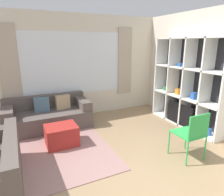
% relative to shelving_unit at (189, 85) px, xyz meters
% --- Properties ---
extents(ground_plane, '(16.00, 16.00, 0.00)m').
position_rel_shelving_unit_xyz_m(ground_plane, '(-2.28, -1.62, -1.01)').
color(ground_plane, '#9E7F5B').
extents(wall_back, '(6.09, 0.11, 2.70)m').
position_rel_shelving_unit_xyz_m(wall_back, '(-2.28, 1.81, 0.35)').
color(wall_back, beige).
rests_on(wall_back, ground_plane).
extents(wall_right, '(0.07, 4.59, 2.70)m').
position_rel_shelving_unit_xyz_m(wall_right, '(0.20, 0.08, 0.34)').
color(wall_right, beige).
rests_on(wall_right, ground_plane).
extents(area_rug, '(2.54, 2.33, 0.01)m').
position_rel_shelving_unit_xyz_m(area_rug, '(-3.45, 0.13, -1.01)').
color(area_rug, gray).
rests_on(area_rug, ground_plane).
extents(shelving_unit, '(0.40, 2.03, 2.10)m').
position_rel_shelving_unit_xyz_m(shelving_unit, '(0.00, 0.00, 0.00)').
color(shelving_unit, '#232328').
rests_on(shelving_unit, ground_plane).
extents(couch_main, '(1.93, 0.90, 0.74)m').
position_rel_shelving_unit_xyz_m(couch_main, '(-3.09, 1.31, -0.73)').
color(couch_main, '#564C47').
rests_on(couch_main, ground_plane).
extents(ottoman, '(0.60, 0.50, 0.41)m').
position_rel_shelving_unit_xyz_m(ottoman, '(-3.00, 0.28, -0.81)').
color(ottoman, '#A82823').
rests_on(ottoman, ground_plane).
extents(folding_chair, '(0.44, 0.46, 0.86)m').
position_rel_shelving_unit_xyz_m(folding_chair, '(-1.11, -1.20, -0.49)').
color(folding_chair, green).
rests_on(folding_chair, ground_plane).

